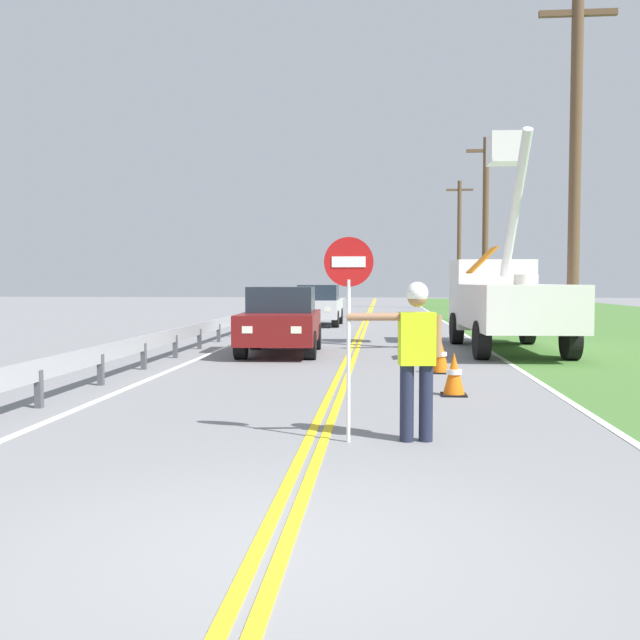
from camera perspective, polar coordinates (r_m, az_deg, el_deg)
ground_plane at (r=5.10m, az=-4.00°, el=-17.91°), size 160.00×160.00×0.00m
centerline_yellow_left at (r=24.78m, az=3.02°, el=-1.16°), size 0.11×110.00×0.01m
centerline_yellow_right at (r=24.78m, az=3.43°, el=-1.17°), size 0.11×110.00×0.01m
edge_line_right at (r=24.93m, az=11.52°, el=-1.20°), size 0.12×110.00×0.01m
edge_line_left at (r=25.15m, az=-5.00°, el=-1.11°), size 0.12×110.00×0.01m
flagger_worker at (r=8.22m, az=7.64°, el=-2.42°), size 1.08×0.30×1.83m
stop_sign_paddle at (r=8.07m, az=2.30°, el=2.22°), size 0.56×0.04×2.33m
utility_bucket_truck at (r=19.84m, az=14.49°, el=1.80°), size 2.67×6.88×5.78m
oncoming_sedan_nearest at (r=18.16m, az=-3.13°, el=-0.08°), size 2.05×4.17×1.70m
oncoming_sedan_second at (r=30.01m, az=-0.16°, el=1.16°), size 1.93×4.11×1.70m
utility_pole_near at (r=18.43m, az=19.66°, el=11.41°), size 1.80×0.28×8.75m
utility_pole_mid at (r=33.98m, az=13.04°, el=7.31°), size 1.80×0.28×8.42m
utility_pole_far at (r=49.82m, az=11.03°, el=6.09°), size 1.80×0.28×8.67m
traffic_cone_lead at (r=11.70m, az=10.63°, el=-4.31°), size 0.40×0.40×0.70m
traffic_cone_mid at (r=14.51m, az=9.58°, el=-2.88°), size 0.40×0.40×0.70m
traffic_cone_tail at (r=17.68m, az=9.25°, el=-1.82°), size 0.40×0.40×0.70m
guardrail_left_shoulder at (r=20.81m, az=-8.80°, el=-0.58°), size 0.10×32.00×0.71m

